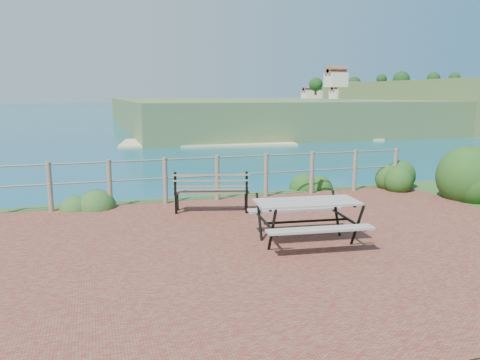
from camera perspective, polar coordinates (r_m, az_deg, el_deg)
The scene contains 10 objects.
ground at distance 7.37m, azimuth 3.95°, elevation -8.09°, with size 10.00×7.00×0.12m, color maroon.
ocean at distance 206.53m, azimuth -16.99°, elevation 9.31°, with size 1200.00×1200.00×0.00m, color #14697B.
safety_railing at distance 10.33m, azimuth -2.79°, elevation 0.58°, with size 9.40×0.10×1.00m.
distant_bay at distance 273.11m, azimuth 22.84°, elevation 8.80°, with size 290.00×232.36×24.00m.
picnic_table at distance 7.45m, azimuth 8.11°, elevation -4.49°, with size 1.66×1.38×0.68m.
park_bench at distance 9.29m, azimuth -3.51°, elevation -0.65°, with size 1.54×0.76×0.84m.
shrub_right_front at distance 11.73m, azimuth 25.50°, elevation -2.11°, with size 1.54×1.54×2.18m, color #173D12.
shrub_right_edge at distance 12.29m, azimuth 18.82°, elevation -1.11°, with size 1.00×1.00×1.44m, color #173D12.
shrub_lip_west at distance 10.42m, azimuth -17.99°, elevation -3.06°, with size 0.84×0.84×0.61m, color #1D4D20.
shrub_lip_east at distance 11.88m, azimuth 8.72°, elevation -1.05°, with size 0.84×0.84×0.61m, color #173D12.
Camera 1 is at (-2.57, -6.50, 2.34)m, focal length 35.00 mm.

